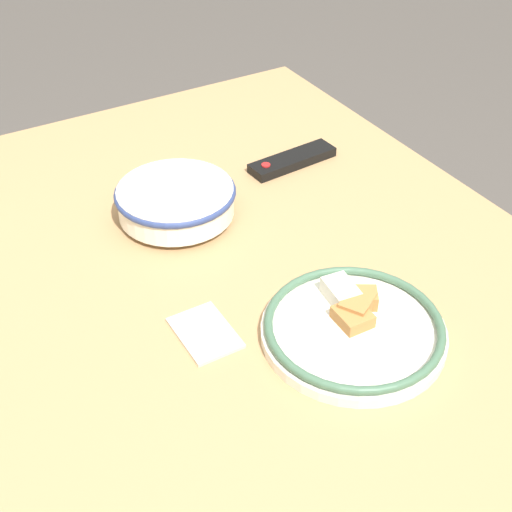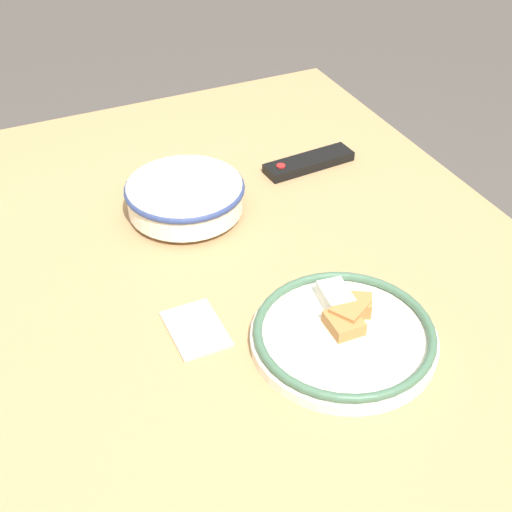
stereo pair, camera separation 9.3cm
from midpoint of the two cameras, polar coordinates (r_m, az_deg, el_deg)
The scene contains 6 objects.
ground_plane at distance 1.83m, azimuth -0.09°, elevation -19.03°, with size 8.00×8.00×0.00m, color #4C4742.
dining_table at distance 1.32m, azimuth -0.12°, elevation -2.82°, with size 1.32×1.08×0.75m.
noodle_bowl at distance 1.36m, azimuth -3.74°, elevation 4.74°, with size 0.23×0.23×0.07m.
food_plate at distance 1.11m, azimuth 9.46°, elevation -6.20°, with size 0.29×0.29×0.05m.
tv_remote at distance 1.53m, azimuth 6.00°, elevation 7.42°, with size 0.07×0.20×0.02m.
folded_napkin at distance 1.12m, azimuth -2.47°, elevation -5.94°, with size 0.12×0.08×0.01m.
Camera 2 is at (0.92, -0.37, 1.54)m, focal length 50.00 mm.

